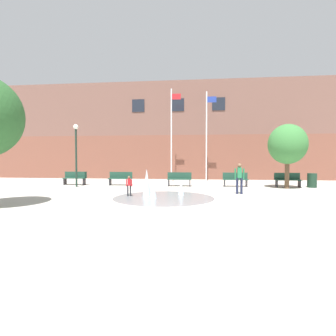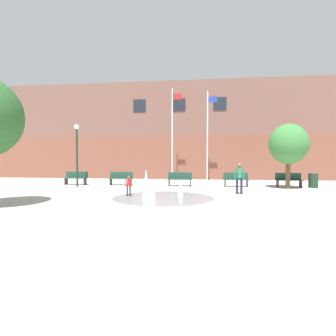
{
  "view_description": "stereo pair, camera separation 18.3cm",
  "coord_description": "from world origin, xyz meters",
  "px_view_note": "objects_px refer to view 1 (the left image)",
  "views": [
    {
      "loc": [
        1.63,
        -8.27,
        1.86
      ],
      "look_at": [
        0.03,
        6.45,
        1.3
      ],
      "focal_mm": 28.0,
      "sensor_mm": 36.0,
      "label": 1
    },
    {
      "loc": [
        1.81,
        -8.25,
        1.86
      ],
      "look_at": [
        0.03,
        6.45,
        1.3
      ],
      "focal_mm": 28.0,
      "sensor_mm": 36.0,
      "label": 2
    }
  ],
  "objects_px": {
    "trash_can": "(312,180)",
    "street_tree_near_building": "(288,144)",
    "park_bench_under_left_flagpole": "(120,178)",
    "adult_watching": "(239,176)",
    "park_bench_near_trashcan": "(235,179)",
    "child_in_fountain": "(129,184)",
    "park_bench_far_right": "(288,180)",
    "flagpole_right": "(207,134)",
    "flagpole_left": "(172,132)",
    "lamp_post_left_lane": "(76,146)",
    "park_bench_center": "(179,179)",
    "park_bench_left_of_flagpoles": "(75,178)"
  },
  "relations": [
    {
      "from": "park_bench_under_left_flagpole",
      "to": "flagpole_right",
      "type": "bearing_deg",
      "value": 28.78
    },
    {
      "from": "lamp_post_left_lane",
      "to": "street_tree_near_building",
      "type": "relative_size",
      "value": 1.03
    },
    {
      "from": "flagpole_left",
      "to": "flagpole_right",
      "type": "distance_m",
      "value": 2.76
    },
    {
      "from": "park_bench_left_of_flagpoles",
      "to": "park_bench_near_trashcan",
      "type": "xyz_separation_m",
      "value": [
        10.97,
        -0.0,
        0.0
      ]
    },
    {
      "from": "child_in_fountain",
      "to": "flagpole_right",
      "type": "distance_m",
      "value": 9.71
    },
    {
      "from": "park_bench_far_right",
      "to": "flagpole_right",
      "type": "relative_size",
      "value": 0.23
    },
    {
      "from": "park_bench_far_right",
      "to": "flagpole_left",
      "type": "xyz_separation_m",
      "value": [
        -7.78,
        3.23,
        3.42
      ]
    },
    {
      "from": "trash_can",
      "to": "street_tree_near_building",
      "type": "xyz_separation_m",
      "value": [
        -1.78,
        -0.77,
        2.25
      ]
    },
    {
      "from": "park_bench_near_trashcan",
      "to": "street_tree_near_building",
      "type": "height_order",
      "value": "street_tree_near_building"
    },
    {
      "from": "flagpole_left",
      "to": "trash_can",
      "type": "height_order",
      "value": "flagpole_left"
    },
    {
      "from": "park_bench_center",
      "to": "adult_watching",
      "type": "xyz_separation_m",
      "value": [
        3.34,
        -3.48,
        0.45
      ]
    },
    {
      "from": "flagpole_left",
      "to": "park_bench_left_of_flagpoles",
      "type": "bearing_deg",
      "value": -153.26
    },
    {
      "from": "park_bench_center",
      "to": "street_tree_near_building",
      "type": "bearing_deg",
      "value": -5.9
    },
    {
      "from": "park_bench_near_trashcan",
      "to": "adult_watching",
      "type": "height_order",
      "value": "adult_watching"
    },
    {
      "from": "park_bench_under_left_flagpole",
      "to": "park_bench_near_trashcan",
      "type": "xyz_separation_m",
      "value": [
        7.71,
        0.01,
        0.0
      ]
    },
    {
      "from": "adult_watching",
      "to": "trash_can",
      "type": "height_order",
      "value": "adult_watching"
    },
    {
      "from": "park_bench_under_left_flagpole",
      "to": "street_tree_near_building",
      "type": "xyz_separation_m",
      "value": [
        10.68,
        -0.8,
        2.22
      ]
    },
    {
      "from": "park_bench_center",
      "to": "lamp_post_left_lane",
      "type": "height_order",
      "value": "lamp_post_left_lane"
    },
    {
      "from": "trash_can",
      "to": "street_tree_near_building",
      "type": "distance_m",
      "value": 2.97
    },
    {
      "from": "park_bench_far_right",
      "to": "lamp_post_left_lane",
      "type": "relative_size",
      "value": 0.4
    },
    {
      "from": "park_bench_left_of_flagpoles",
      "to": "adult_watching",
      "type": "xyz_separation_m",
      "value": [
        10.66,
        -3.6,
        0.45
      ]
    },
    {
      "from": "park_bench_under_left_flagpole",
      "to": "flagpole_left",
      "type": "height_order",
      "value": "flagpole_left"
    },
    {
      "from": "trash_can",
      "to": "flagpole_right",
      "type": "bearing_deg",
      "value": 152.9
    },
    {
      "from": "park_bench_near_trashcan",
      "to": "child_in_fountain",
      "type": "xyz_separation_m",
      "value": [
        -5.81,
        -4.95,
        0.1
      ]
    },
    {
      "from": "park_bench_under_left_flagpole",
      "to": "park_bench_far_right",
      "type": "xyz_separation_m",
      "value": [
        11.0,
        0.06,
        0.0
      ]
    },
    {
      "from": "child_in_fountain",
      "to": "park_bench_far_right",
      "type": "bearing_deg",
      "value": -84.93
    },
    {
      "from": "park_bench_near_trashcan",
      "to": "park_bench_far_right",
      "type": "bearing_deg",
      "value": 0.83
    },
    {
      "from": "park_bench_far_right",
      "to": "flagpole_right",
      "type": "height_order",
      "value": "flagpole_right"
    },
    {
      "from": "park_bench_under_left_flagpole",
      "to": "park_bench_center",
      "type": "relative_size",
      "value": 1.0
    },
    {
      "from": "child_in_fountain",
      "to": "park_bench_center",
      "type": "bearing_deg",
      "value": -47.75
    },
    {
      "from": "flagpole_left",
      "to": "lamp_post_left_lane",
      "type": "height_order",
      "value": "flagpole_left"
    },
    {
      "from": "park_bench_center",
      "to": "park_bench_near_trashcan",
      "type": "xyz_separation_m",
      "value": [
        3.66,
        0.12,
        0.0
      ]
    },
    {
      "from": "flagpole_left",
      "to": "trash_can",
      "type": "bearing_deg",
      "value": -19.74
    },
    {
      "from": "adult_watching",
      "to": "flagpole_right",
      "type": "bearing_deg",
      "value": -164.23
    },
    {
      "from": "park_bench_left_of_flagpoles",
      "to": "flagpole_right",
      "type": "distance_m",
      "value": 10.34
    },
    {
      "from": "park_bench_under_left_flagpole",
      "to": "flagpole_left",
      "type": "bearing_deg",
      "value": 45.54
    },
    {
      "from": "park_bench_left_of_flagpoles",
      "to": "park_bench_under_left_flagpole",
      "type": "xyz_separation_m",
      "value": [
        3.26,
        -0.02,
        0.0
      ]
    },
    {
      "from": "park_bench_near_trashcan",
      "to": "child_in_fountain",
      "type": "height_order",
      "value": "child_in_fountain"
    },
    {
      "from": "park_bench_near_trashcan",
      "to": "flagpole_right",
      "type": "xyz_separation_m",
      "value": [
        -1.73,
        3.27,
        3.27
      ]
    },
    {
      "from": "park_bench_under_left_flagpole",
      "to": "child_in_fountain",
      "type": "relative_size",
      "value": 1.62
    },
    {
      "from": "flagpole_left",
      "to": "park_bench_center",
      "type": "bearing_deg",
      "value": -76.26
    },
    {
      "from": "park_bench_far_right",
      "to": "adult_watching",
      "type": "height_order",
      "value": "adult_watching"
    },
    {
      "from": "park_bench_far_right",
      "to": "lamp_post_left_lane",
      "type": "distance_m",
      "value": 13.79
    },
    {
      "from": "street_tree_near_building",
      "to": "park_bench_near_trashcan",
      "type": "bearing_deg",
      "value": 164.74
    },
    {
      "from": "park_bench_far_right",
      "to": "adult_watching",
      "type": "xyz_separation_m",
      "value": [
        -3.61,
        -3.65,
        0.45
      ]
    },
    {
      "from": "flagpole_left",
      "to": "trash_can",
      "type": "relative_size",
      "value": 8.13
    },
    {
      "from": "park_bench_under_left_flagpole",
      "to": "adult_watching",
      "type": "height_order",
      "value": "adult_watching"
    },
    {
      "from": "park_bench_under_left_flagpole",
      "to": "park_bench_near_trashcan",
      "type": "distance_m",
      "value": 7.71
    },
    {
      "from": "park_bench_left_of_flagpoles",
      "to": "lamp_post_left_lane",
      "type": "bearing_deg",
      "value": -60.41
    },
    {
      "from": "park_bench_near_trashcan",
      "to": "adult_watching",
      "type": "xyz_separation_m",
      "value": [
        -0.32,
        -3.6,
        0.45
      ]
    }
  ]
}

